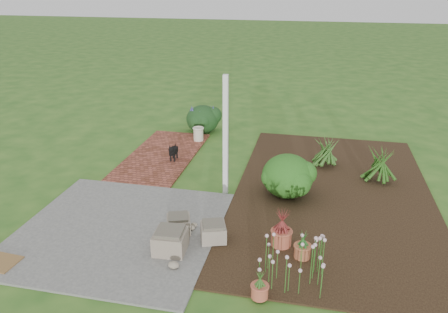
% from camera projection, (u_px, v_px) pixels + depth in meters
% --- Properties ---
extents(ground, '(80.00, 80.00, 0.00)m').
position_uv_depth(ground, '(211.00, 194.00, 9.12)').
color(ground, '#295A1C').
rests_on(ground, ground).
extents(concrete_patio, '(3.50, 3.50, 0.04)m').
position_uv_depth(concrete_patio, '(119.00, 230.00, 7.79)').
color(concrete_patio, '#5C5C59').
rests_on(concrete_patio, ground).
extents(brick_path, '(1.60, 3.50, 0.04)m').
position_uv_depth(brick_path, '(162.00, 155.00, 11.04)').
color(brick_path, brown).
rests_on(brick_path, ground).
extents(garden_bed, '(4.00, 7.00, 0.03)m').
position_uv_depth(garden_bed, '(333.00, 194.00, 9.07)').
color(garden_bed, black).
rests_on(garden_bed, ground).
extents(veranda_post, '(0.10, 0.10, 2.50)m').
position_uv_depth(veranda_post, '(226.00, 137.00, 8.68)').
color(veranda_post, white).
rests_on(veranda_post, ground).
extents(stone_trough_near, '(0.53, 0.53, 0.28)m').
position_uv_depth(stone_trough_near, '(213.00, 232.00, 7.41)').
color(stone_trough_near, gray).
rests_on(stone_trough_near, concrete_patio).
extents(stone_trough_mid, '(0.54, 0.54, 0.34)m').
position_uv_depth(stone_trough_mid, '(170.00, 242.00, 7.10)').
color(stone_trough_mid, gray).
rests_on(stone_trough_mid, concrete_patio).
extents(stone_trough_far, '(0.52, 0.52, 0.27)m').
position_uv_depth(stone_trough_far, '(179.00, 225.00, 7.65)').
color(stone_trough_far, gray).
rests_on(stone_trough_far, concrete_patio).
extents(black_dog, '(0.15, 0.47, 0.41)m').
position_uv_depth(black_dog, '(173.00, 151.00, 10.60)').
color(black_dog, black).
rests_on(black_dog, brick_path).
extents(cream_ceramic_urn, '(0.36, 0.36, 0.36)m').
position_uv_depth(cream_ceramic_urn, '(198.00, 134.00, 11.94)').
color(cream_ceramic_urn, beige).
rests_on(cream_ceramic_urn, brick_path).
extents(evergreen_shrub, '(1.31, 1.31, 0.89)m').
position_uv_depth(evergreen_shrub, '(288.00, 175.00, 8.86)').
color(evergreen_shrub, '#19390F').
rests_on(evergreen_shrub, garden_bed).
extents(agapanthus_clump_back, '(1.17, 1.17, 0.90)m').
position_uv_depth(agapanthus_clump_back, '(379.00, 161.00, 9.50)').
color(agapanthus_clump_back, '#0A370C').
rests_on(agapanthus_clump_back, garden_bed).
extents(agapanthus_clump_front, '(1.13, 1.13, 0.82)m').
position_uv_depth(agapanthus_clump_front, '(326.00, 149.00, 10.31)').
color(agapanthus_clump_front, '#113911').
rests_on(agapanthus_clump_front, garden_bed).
extents(pink_flower_patch, '(1.25, 1.25, 0.65)m').
position_uv_depth(pink_flower_patch, '(293.00, 260.00, 6.39)').
color(pink_flower_patch, '#113D0F').
rests_on(pink_flower_patch, garden_bed).
extents(terracotta_pot_bronze, '(0.37, 0.37, 0.27)m').
position_uv_depth(terracotta_pot_bronze, '(281.00, 238.00, 7.28)').
color(terracotta_pot_bronze, '#AD543A').
rests_on(terracotta_pot_bronze, garden_bed).
extents(terracotta_pot_small_left, '(0.28, 0.28, 0.22)m').
position_uv_depth(terracotta_pot_small_left, '(302.00, 251.00, 6.97)').
color(terracotta_pot_small_left, '#A65938').
rests_on(terracotta_pot_small_left, garden_bed).
extents(terracotta_pot_small_right, '(0.28, 0.28, 0.20)m').
position_uv_depth(terracotta_pot_small_right, '(260.00, 291.00, 6.09)').
color(terracotta_pot_small_right, '#B4553D').
rests_on(terracotta_pot_small_right, garden_bed).
extents(purple_flowering_bush, '(1.11, 1.11, 0.81)m').
position_uv_depth(purple_flowering_bush, '(203.00, 118.00, 12.66)').
color(purple_flowering_bush, black).
rests_on(purple_flowering_bush, ground).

